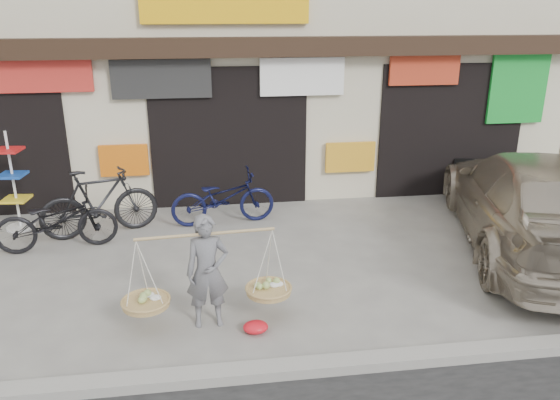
{
  "coord_description": "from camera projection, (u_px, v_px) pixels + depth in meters",
  "views": [
    {
      "loc": [
        -0.47,
        -6.86,
        3.73
      ],
      "look_at": [
        0.62,
        0.9,
        0.96
      ],
      "focal_mm": 35.0,
      "sensor_mm": 36.0,
      "label": 1
    }
  ],
  "objects": [
    {
      "name": "red_bag",
      "position": [
        256.0,
        327.0,
        6.61
      ],
      "size": [
        0.31,
        0.25,
        0.14
      ],
      "primitive_type": "ellipsoid",
      "color": "red",
      "rests_on": "ground"
    },
    {
      "name": "ground",
      "position": [
        245.0,
        287.0,
        7.71
      ],
      "size": [
        70.0,
        70.0,
        0.0
      ],
      "primitive_type": "plane",
      "color": "gray",
      "rests_on": "ground"
    },
    {
      "name": "street_vendor",
      "position": [
        208.0,
        276.0,
        6.6
      ],
      "size": [
        2.06,
        0.66,
        1.44
      ],
      "rotation": [
        0.0,
        0.0,
        0.07
      ],
      "color": "slate",
      "rests_on": "ground"
    },
    {
      "name": "kerb",
      "position": [
        260.0,
        371.0,
        5.82
      ],
      "size": [
        70.0,
        0.25,
        0.12
      ],
      "primitive_type": "cube",
      "color": "gray",
      "rests_on": "ground"
    },
    {
      "name": "bike_1",
      "position": [
        99.0,
        202.0,
        9.3
      ],
      "size": [
        2.04,
        1.11,
        1.18
      ],
      "primitive_type": "imported",
      "rotation": [
        0.0,
        0.0,
        1.87
      ],
      "color": "black",
      "rests_on": "ground"
    },
    {
      "name": "display_rack",
      "position": [
        15.0,
        190.0,
        9.52
      ],
      "size": [
        0.49,
        0.49,
        1.77
      ],
      "rotation": [
        0.0,
        0.0,
        -0.12
      ],
      "color": "silver",
      "rests_on": "ground"
    },
    {
      "name": "bike_2",
      "position": [
        223.0,
        198.0,
        9.82
      ],
      "size": [
        1.92,
        0.85,
        0.98
      ],
      "primitive_type": "imported",
      "rotation": [
        0.0,
        0.0,
        1.68
      ],
      "color": "#0E1134",
      "rests_on": "ground"
    },
    {
      "name": "bike_0",
      "position": [
        56.0,
        221.0,
        8.76
      ],
      "size": [
        1.96,
        0.94,
        0.99
      ],
      "primitive_type": "imported",
      "rotation": [
        0.0,
        0.0,
        1.73
      ],
      "color": "black",
      "rests_on": "ground"
    },
    {
      "name": "suv",
      "position": [
        535.0,
        201.0,
        8.73
      ],
      "size": [
        3.68,
        5.9,
        1.59
      ],
      "rotation": [
        0.0,
        0.0,
        2.86
      ],
      "color": "#A59885",
      "rests_on": "ground"
    },
    {
      "name": "shophouse_block",
      "position": [
        220.0,
        20.0,
        12.55
      ],
      "size": [
        14.0,
        6.32,
        7.0
      ],
      "color": "beige",
      "rests_on": "ground"
    }
  ]
}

